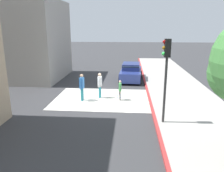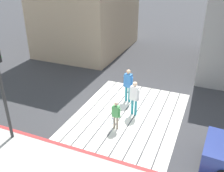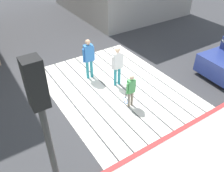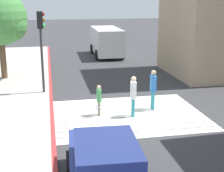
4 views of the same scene
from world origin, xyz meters
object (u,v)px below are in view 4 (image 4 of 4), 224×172
(car_parked_near_curb, at_px, (106,171))
(traffic_light_corner, at_px, (41,36))
(pedestrian_adult_lead, at_px, (133,93))
(pedestrian_adult_trailing, at_px, (153,87))
(street_tree, at_px, (1,20))
(pedestrian_child_with_racket, at_px, (99,98))
(van_down_street, at_px, (107,41))

(car_parked_near_curb, xyz_separation_m, traffic_light_corner, (-1.58, 9.54, 2.30))
(traffic_light_corner, distance_m, pedestrian_adult_lead, 5.85)
(car_parked_near_curb, bearing_deg, pedestrian_adult_trailing, 62.37)
(car_parked_near_curb, distance_m, street_tree, 13.88)
(street_tree, height_order, pedestrian_adult_lead, street_tree)
(street_tree, xyz_separation_m, pedestrian_adult_trailing, (7.11, -6.82, -2.57))
(traffic_light_corner, bearing_deg, pedestrian_adult_trailing, -34.72)
(car_parked_near_curb, relative_size, street_tree, 0.83)
(street_tree, distance_m, pedestrian_adult_lead, 9.97)
(traffic_light_corner, xyz_separation_m, pedestrian_adult_trailing, (4.82, -3.34, -1.98))
(pedestrian_adult_lead, relative_size, pedestrian_adult_trailing, 0.96)
(traffic_light_corner, bearing_deg, pedestrian_child_with_racket, -57.71)
(pedestrian_child_with_racket, bearing_deg, van_down_street, 78.51)
(car_parked_near_curb, distance_m, van_down_street, 20.32)
(van_down_street, xyz_separation_m, street_tree, (-7.48, -6.97, 2.35))
(traffic_light_corner, height_order, street_tree, street_tree)
(car_parked_near_curb, relative_size, pedestrian_child_with_racket, 3.24)
(car_parked_near_curb, bearing_deg, van_down_street, 79.75)
(pedestrian_adult_trailing, bearing_deg, street_tree, 136.18)
(van_down_street, distance_m, pedestrian_adult_trailing, 13.80)
(car_parked_near_curb, distance_m, pedestrian_adult_lead, 5.90)
(pedestrian_adult_lead, xyz_separation_m, pedestrian_adult_trailing, (1.10, 0.70, 0.04))
(van_down_street, relative_size, pedestrian_adult_lead, 2.98)
(van_down_street, xyz_separation_m, pedestrian_adult_lead, (-1.47, -14.49, -0.26))
(car_parked_near_curb, height_order, street_tree, street_tree)
(traffic_light_corner, distance_m, street_tree, 4.20)
(van_down_street, height_order, pedestrian_child_with_racket, van_down_street)
(pedestrian_child_with_racket, bearing_deg, pedestrian_adult_trailing, 7.56)
(car_parked_near_curb, relative_size, traffic_light_corner, 1.04)
(van_down_street, height_order, street_tree, street_tree)
(van_down_street, distance_m, traffic_light_corner, 11.80)
(street_tree, xyz_separation_m, pedestrian_adult_lead, (6.01, -7.52, -2.61))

